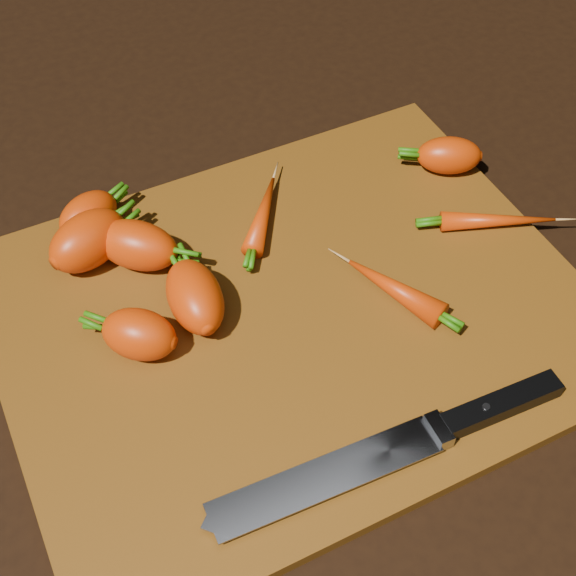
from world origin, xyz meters
name	(u,v)px	position (x,y,z in m)	size (l,w,h in m)	color
ground	(293,321)	(0.00, 0.00, -0.01)	(2.00, 2.00, 0.01)	black
cutting_board	(293,313)	(0.00, 0.00, 0.01)	(0.50, 0.40, 0.01)	#54300B
carrot_0	(88,240)	(-0.14, 0.13, 0.04)	(0.08, 0.05, 0.05)	#E03600
carrot_1	(139,334)	(-0.13, 0.02, 0.03)	(0.06, 0.04, 0.04)	#E03600
carrot_2	(137,245)	(-0.10, 0.11, 0.03)	(0.08, 0.04, 0.04)	#E03600
carrot_3	(195,297)	(-0.08, 0.03, 0.03)	(0.08, 0.05, 0.05)	#E03600
carrot_4	(88,215)	(-0.13, 0.17, 0.03)	(0.06, 0.04, 0.04)	#E03600
carrot_5	(449,155)	(0.22, 0.09, 0.03)	(0.06, 0.04, 0.04)	#E03600
carrot_6	(263,213)	(0.02, 0.11, 0.02)	(0.10, 0.02, 0.02)	#E03600
carrot_7	(498,220)	(0.22, 0.00, 0.02)	(0.11, 0.02, 0.02)	#E03600
carrot_8	(394,288)	(0.08, -0.03, 0.02)	(0.10, 0.03, 0.03)	#E03600
knife	(348,468)	(-0.03, -0.16, 0.02)	(0.29, 0.04, 0.02)	gray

